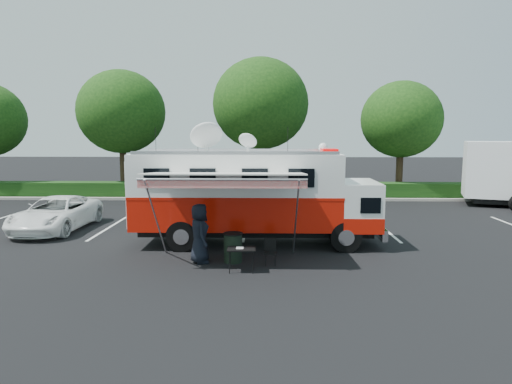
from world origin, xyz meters
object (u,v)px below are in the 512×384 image
folding_table (241,250)px  trash_bin (233,247)px  white_suv (57,230)px  command_truck (254,195)px

folding_table → trash_bin: bearing=108.1°
folding_table → trash_bin: size_ratio=0.90×
white_suv → folding_table: size_ratio=5.92×
folding_table → command_truck: bearing=85.4°
folding_table → trash_bin: trash_bin is taller
folding_table → white_suv: bearing=145.5°
command_truck → white_suv: 8.98m
white_suv → trash_bin: bearing=-28.5°
command_truck → white_suv: (-8.49, 2.27, -1.86)m
white_suv → folding_table: 9.99m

